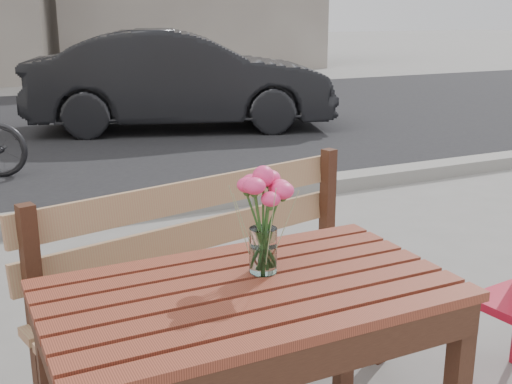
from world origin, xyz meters
TOP-DOWN VIEW (x-y plane):
  - street at (0.00, 5.06)m, footprint 30.00×8.12m
  - main_table at (-0.13, -0.02)m, footprint 1.20×0.71m
  - main_bench at (0.01, 0.59)m, footprint 1.56×0.77m
  - main_vase at (-0.05, 0.06)m, footprint 0.18×0.18m
  - parked_car at (1.90, 6.44)m, footprint 4.11×2.46m

SIDE VIEW (x-z plane):
  - street at x=0.00m, z-range -0.03..0.09m
  - main_bench at x=0.01m, z-range 0.10..1.03m
  - main_table at x=-0.13m, z-range 0.25..0.98m
  - parked_car at x=1.90m, z-range 0.00..1.28m
  - main_vase at x=-0.05m, z-range 0.78..1.11m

